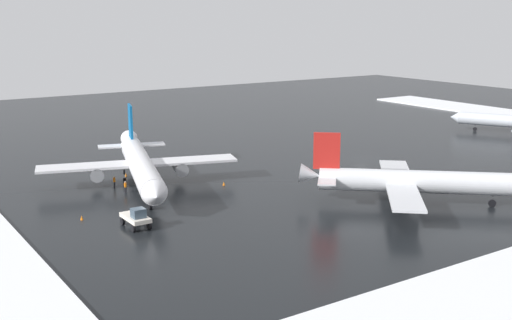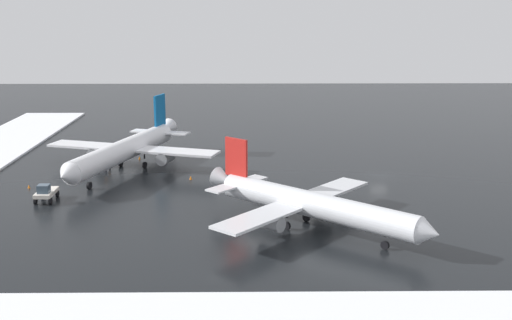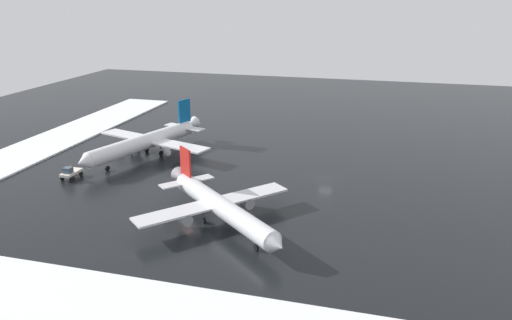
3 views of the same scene
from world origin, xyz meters
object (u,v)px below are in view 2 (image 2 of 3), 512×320
at_px(pushback_tug, 46,192).
at_px(ground_crew_beside_wing, 106,167).
at_px(airplane_parked_starboard, 126,149).
at_px(traffic_cone_near_nose, 191,178).
at_px(traffic_cone_mid_line, 29,186).
at_px(traffic_cone_wingtip_side, 140,158).
at_px(ground_crew_by_nose_gear, 109,161).
at_px(airplane_foreground_jet, 310,204).

xyz_separation_m(pushback_tug, ground_crew_beside_wing, (4.81, 15.02, -0.31)).
xyz_separation_m(airplane_parked_starboard, traffic_cone_near_nose, (10.72, -5.54, -3.18)).
relative_size(airplane_parked_starboard, traffic_cone_near_nose, 62.47).
distance_m(traffic_cone_mid_line, traffic_cone_wingtip_side, 21.98).
distance_m(pushback_tug, ground_crew_by_nose_gear, 19.25).
xyz_separation_m(airplane_foreground_jet, traffic_cone_mid_line, (-38.95, 17.77, -2.82)).
bearing_deg(ground_crew_by_nose_gear, ground_crew_beside_wing, -48.70).
bearing_deg(ground_crew_beside_wing, traffic_cone_near_nose, -66.31).
bearing_deg(traffic_cone_wingtip_side, traffic_cone_near_nose, -52.96).
bearing_deg(ground_crew_by_nose_gear, traffic_cone_near_nose, 8.94).
xyz_separation_m(airplane_parked_starboard, traffic_cone_mid_line, (-12.25, -10.08, -3.18)).
relative_size(pushback_tug, traffic_cone_mid_line, 8.37).
height_order(pushback_tug, traffic_cone_wingtip_side, pushback_tug).
relative_size(airplane_parked_starboard, ground_crew_by_nose_gear, 20.09).
distance_m(airplane_foreground_jet, pushback_tug, 36.38).
xyz_separation_m(traffic_cone_near_nose, traffic_cone_mid_line, (-22.97, -4.54, 0.00)).
height_order(airplane_foreground_jet, traffic_cone_near_nose, airplane_foreground_jet).
xyz_separation_m(pushback_tug, ground_crew_by_nose_gear, (4.61, 18.69, -0.31)).
height_order(ground_crew_beside_wing, traffic_cone_mid_line, ground_crew_beside_wing).
bearing_deg(traffic_cone_wingtip_side, ground_crew_beside_wing, -112.75).
bearing_deg(traffic_cone_near_nose, pushback_tug, -149.44).
bearing_deg(airplane_parked_starboard, traffic_cone_wingtip_side, -168.56).
relative_size(ground_crew_beside_wing, traffic_cone_near_nose, 3.11).
bearing_deg(airplane_foreground_jet, traffic_cone_mid_line, -163.37).
relative_size(traffic_cone_mid_line, traffic_cone_wingtip_side, 1.00).
relative_size(airplane_foreground_jet, traffic_cone_near_nose, 46.78).
bearing_deg(airplane_foreground_jet, traffic_cone_wingtip_side, 167.31).
bearing_deg(traffic_cone_mid_line, traffic_cone_near_nose, 11.19).
bearing_deg(ground_crew_beside_wing, pushback_tug, -157.51).
xyz_separation_m(airplane_foreground_jet, ground_crew_beside_wing, (-29.70, 26.40, -2.13)).
height_order(pushback_tug, traffic_cone_mid_line, pushback_tug).
bearing_deg(traffic_cone_mid_line, airplane_parked_starboard, 39.45).
relative_size(pushback_tug, ground_crew_by_nose_gear, 2.69).
height_order(traffic_cone_near_nose, traffic_cone_wingtip_side, same).
bearing_deg(airplane_parked_starboard, ground_crew_by_nose_gear, -107.27).
distance_m(airplane_parked_starboard, ground_crew_by_nose_gear, 4.62).
xyz_separation_m(airplane_foreground_jet, traffic_cone_wingtip_side, (-25.90, 35.45, -2.82)).
distance_m(ground_crew_by_nose_gear, traffic_cone_mid_line, 15.29).
relative_size(pushback_tug, traffic_cone_near_nose, 8.37).
distance_m(airplane_foreground_jet, traffic_cone_mid_line, 42.91).
distance_m(airplane_foreground_jet, traffic_cone_near_nose, 27.59).
bearing_deg(airplane_foreground_jet, airplane_parked_starboard, 174.96).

